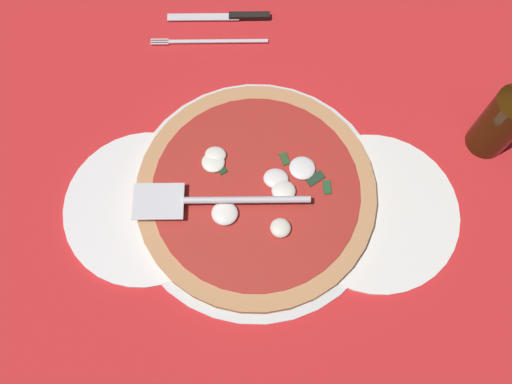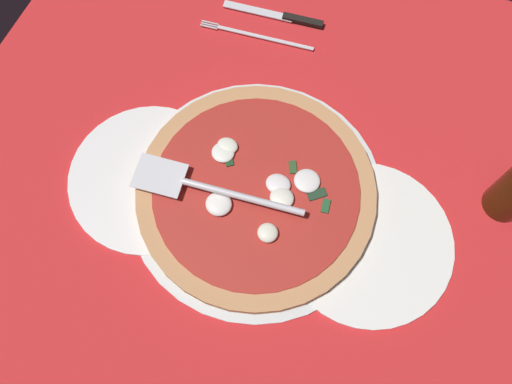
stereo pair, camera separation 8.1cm
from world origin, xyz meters
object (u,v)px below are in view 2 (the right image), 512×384
dinner_plate_left (149,178)px  dinner_plate_right (367,243)px  pizza (256,192)px  pizza_server (209,188)px  place_setting_far (270,27)px

dinner_plate_left → dinner_plate_right: same height
dinner_plate_left → pizza: bearing=13.5°
dinner_plate_right → pizza_server: (-23.86, -2.55, 3.88)cm
pizza_server → place_setting_far: size_ratio=1.18×
dinner_plate_left → dinner_plate_right: size_ratio=0.97×
pizza → pizza_server: bearing=-153.5°
dinner_plate_right → pizza_server: 24.31cm
dinner_plate_left → pizza_server: bearing=4.8°
dinner_plate_right → pizza: (-17.81, 0.46, 1.33)cm
pizza_server → place_setting_far: (-3.80, 32.18, -4.03)cm
pizza → pizza_server: 7.22cm
dinner_plate_left → dinner_plate_right: bearing=5.7°
dinner_plate_left → pizza: 16.63cm
pizza → pizza_server: size_ratio=1.39×
dinner_plate_right → pizza_server: size_ratio=0.98×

